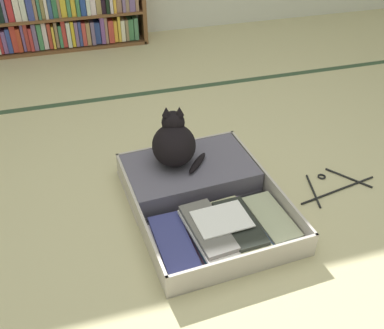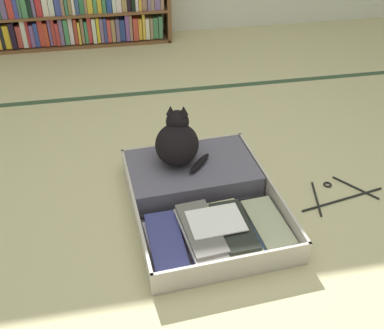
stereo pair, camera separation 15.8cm
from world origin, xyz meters
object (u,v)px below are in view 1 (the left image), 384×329
at_px(open_suitcase, 201,194).
at_px(clothes_hanger, 333,185).
at_px(black_cat, 174,143).
at_px(bookshelf, 44,2).

xyz_separation_m(open_suitcase, clothes_hanger, (0.64, -0.07, -0.05)).
bearing_deg(black_cat, clothes_hanger, -20.45).
bearing_deg(bookshelf, clothes_hanger, -60.74).
xyz_separation_m(open_suitcase, black_cat, (-0.07, 0.20, 0.17)).
relative_size(black_cat, clothes_hanger, 0.67).
bearing_deg(bookshelf, open_suitcase, -74.72).
relative_size(open_suitcase, black_cat, 2.95).
distance_m(bookshelf, open_suitcase, 2.21).
height_order(bookshelf, open_suitcase, bookshelf).
bearing_deg(open_suitcase, black_cat, 109.66).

